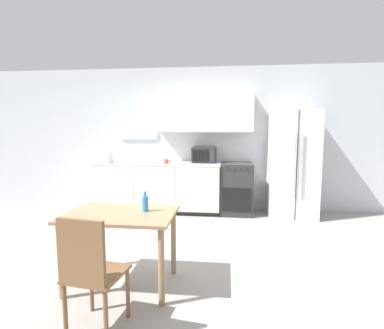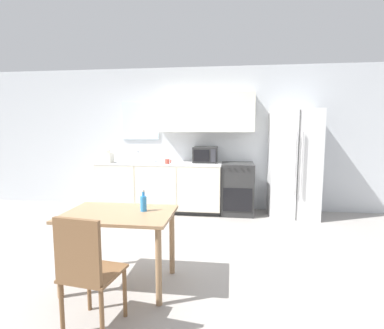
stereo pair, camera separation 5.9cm
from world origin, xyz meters
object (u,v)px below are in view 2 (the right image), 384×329
at_px(microwave, 205,155).
at_px(dining_chair_near, 86,267).
at_px(dining_table, 119,224).
at_px(oven_range, 237,188).
at_px(refrigerator, 294,164).
at_px(coffee_mug, 168,161).
at_px(drink_bottle, 143,203).

bearing_deg(microwave, dining_chair_near, -99.33).
bearing_deg(dining_table, microwave, 77.86).
xyz_separation_m(oven_range, dining_chair_near, (-1.18, -3.44, 0.07)).
bearing_deg(dining_chair_near, oven_range, 79.11).
relative_size(refrigerator, microwave, 4.28).
bearing_deg(oven_range, dining_table, -113.96).
relative_size(oven_range, refrigerator, 0.49).
bearing_deg(microwave, coffee_mug, -155.83).
height_order(coffee_mug, dining_table, coffee_mug).
relative_size(refrigerator, coffee_mug, 15.91).
height_order(microwave, coffee_mug, microwave).
xyz_separation_m(microwave, coffee_mug, (-0.65, -0.29, -0.10)).
xyz_separation_m(refrigerator, microwave, (-1.57, 0.14, 0.13)).
xyz_separation_m(microwave, dining_table, (-0.60, -2.80, -0.45)).
relative_size(oven_range, drink_bottle, 4.30).
relative_size(oven_range, coffee_mug, 7.84).
height_order(oven_range, dining_table, oven_range).
distance_m(coffee_mug, dining_chair_near, 3.27).
height_order(refrigerator, coffee_mug, refrigerator).
xyz_separation_m(oven_range, microwave, (-0.60, 0.09, 0.60)).
bearing_deg(drink_bottle, coffee_mug, 96.52).
bearing_deg(oven_range, refrigerator, -2.42).
bearing_deg(microwave, oven_range, -8.98).
xyz_separation_m(coffee_mug, drink_bottle, (0.28, -2.43, -0.14)).
bearing_deg(microwave, dining_table, -102.14).
xyz_separation_m(dining_chair_near, drink_bottle, (0.21, 0.82, 0.29)).
xyz_separation_m(refrigerator, dining_chair_near, (-2.15, -3.40, -0.40)).
bearing_deg(coffee_mug, refrigerator, 4.06).
bearing_deg(refrigerator, dining_table, -129.15).
distance_m(oven_range, dining_chair_near, 3.64).
relative_size(coffee_mug, drink_bottle, 0.55).
height_order(oven_range, drink_bottle, drink_bottle).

